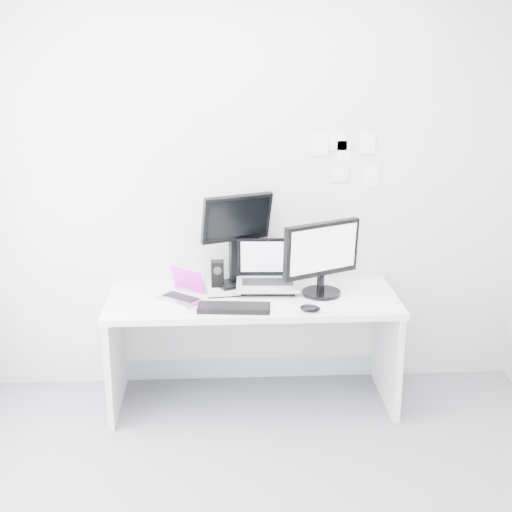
# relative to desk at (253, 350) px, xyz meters

# --- Properties ---
(back_wall) EXTENTS (3.60, 0.00, 3.60)m
(back_wall) POSITION_rel_desk_xyz_m (0.00, 0.35, 0.99)
(back_wall) COLOR silver
(back_wall) RESTS_ON ground
(desk) EXTENTS (1.80, 0.70, 0.73)m
(desk) POSITION_rel_desk_xyz_m (0.00, 0.00, 0.00)
(desk) COLOR white
(desk) RESTS_ON ground
(macbook) EXTENTS (0.35, 0.34, 0.21)m
(macbook) POSITION_rel_desk_xyz_m (-0.45, -0.04, 0.47)
(macbook) COLOR silver
(macbook) RESTS_ON desk
(speaker) EXTENTS (0.09, 0.09, 0.17)m
(speaker) POSITION_rel_desk_xyz_m (-0.22, 0.22, 0.45)
(speaker) COLOR black
(speaker) RESTS_ON desk
(dell_laptop) EXTENTS (0.41, 0.33, 0.33)m
(dell_laptop) POSITION_rel_desk_xyz_m (0.10, 0.10, 0.53)
(dell_laptop) COLOR #B1B3B8
(dell_laptop) RESTS_ON desk
(rear_monitor) EXTENTS (0.49, 0.33, 0.62)m
(rear_monitor) POSITION_rel_desk_xyz_m (-0.10, 0.23, 0.68)
(rear_monitor) COLOR black
(rear_monitor) RESTS_ON desk
(samsung_monitor) EXTENTS (0.58, 0.45, 0.48)m
(samsung_monitor) POSITION_rel_desk_xyz_m (0.43, 0.01, 0.61)
(samsung_monitor) COLOR black
(samsung_monitor) RESTS_ON desk
(keyboard) EXTENTS (0.44, 0.19, 0.03)m
(keyboard) POSITION_rel_desk_xyz_m (-0.12, -0.22, 0.38)
(keyboard) COLOR black
(keyboard) RESTS_ON desk
(mouse) EXTENTS (0.14, 0.11, 0.04)m
(mouse) POSITION_rel_desk_xyz_m (0.32, -0.27, 0.39)
(mouse) COLOR black
(mouse) RESTS_ON desk
(wall_note_0) EXTENTS (0.10, 0.00, 0.14)m
(wall_note_0) POSITION_rel_desk_xyz_m (0.45, 0.34, 1.26)
(wall_note_0) COLOR white
(wall_note_0) RESTS_ON back_wall
(wall_note_1) EXTENTS (0.09, 0.00, 0.13)m
(wall_note_1) POSITION_rel_desk_xyz_m (0.60, 0.34, 1.22)
(wall_note_1) COLOR white
(wall_note_1) RESTS_ON back_wall
(wall_note_2) EXTENTS (0.10, 0.00, 0.14)m
(wall_note_2) POSITION_rel_desk_xyz_m (0.75, 0.34, 1.26)
(wall_note_2) COLOR white
(wall_note_2) RESTS_ON back_wall
(wall_note_3) EXTENTS (0.11, 0.00, 0.08)m
(wall_note_3) POSITION_rel_desk_xyz_m (0.58, 0.34, 1.05)
(wall_note_3) COLOR white
(wall_note_3) RESTS_ON back_wall
(wall_note_4) EXTENTS (0.11, 0.00, 0.10)m
(wall_note_4) POSITION_rel_desk_xyz_m (0.56, 0.34, 1.27)
(wall_note_4) COLOR white
(wall_note_4) RESTS_ON back_wall
(wall_note_5) EXTENTS (0.10, 0.00, 0.13)m
(wall_note_5) POSITION_rel_desk_xyz_m (0.79, 0.34, 1.05)
(wall_note_5) COLOR white
(wall_note_5) RESTS_ON back_wall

